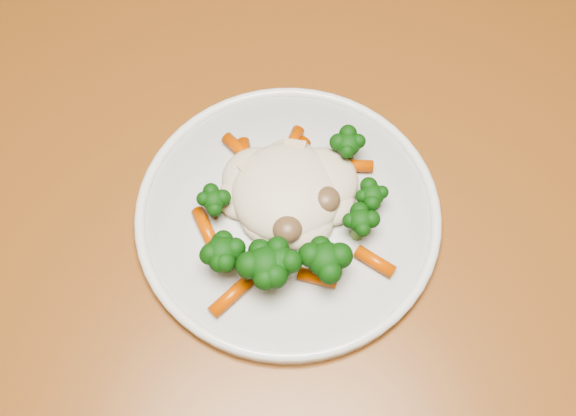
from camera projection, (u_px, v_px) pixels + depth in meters
name	position (u px, v px, depth m)	size (l,w,h in m)	color
dining_table	(286.00, 208.00, 0.80)	(1.22, 0.93, 0.75)	brown
plate	(288.00, 215.00, 0.66)	(0.28, 0.28, 0.01)	white
meal	(285.00, 216.00, 0.63)	(0.18, 0.19, 0.05)	beige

